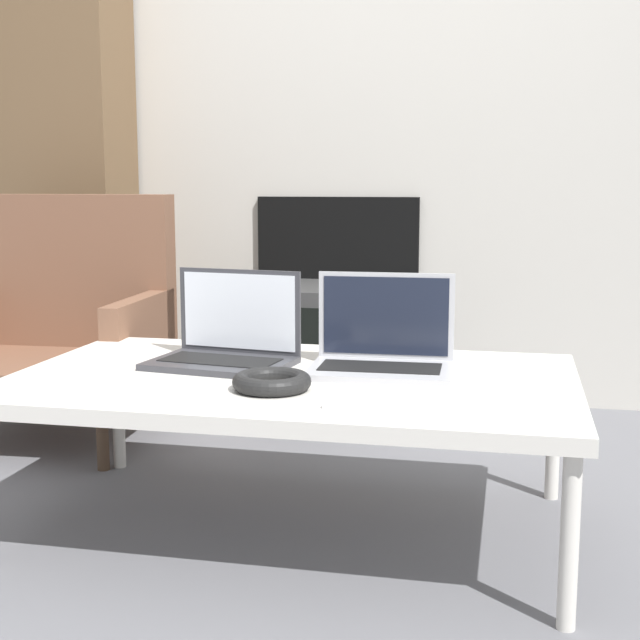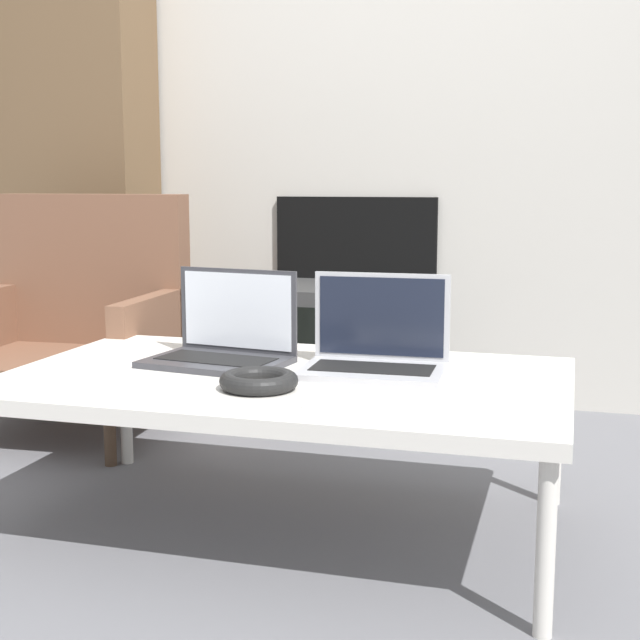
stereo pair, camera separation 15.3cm
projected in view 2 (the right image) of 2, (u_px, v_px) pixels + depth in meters
ground_plane at (247, 576)px, 1.91m from camera, size 14.00×14.00×0.00m
wall_back at (401, 58)px, 3.29m from camera, size 7.00×0.08×2.60m
table at (285, 386)px, 2.11m from camera, size 1.32×0.80×0.38m
laptop_left at (224, 343)px, 2.24m from camera, size 0.37×0.28×0.23m
laptop_right at (376, 351)px, 2.14m from camera, size 0.34×0.24×0.23m
headphones at (259, 381)px, 1.96m from camera, size 0.17×0.17×0.04m
phone at (328, 400)px, 1.85m from camera, size 0.07×0.14×0.01m
tv at (340, 349)px, 3.24m from camera, size 0.48×0.44×0.46m
armchair at (78, 315)px, 2.98m from camera, size 0.70×0.59×0.79m
bookshelf at (47, 181)px, 3.55m from camera, size 0.86×0.32×1.67m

